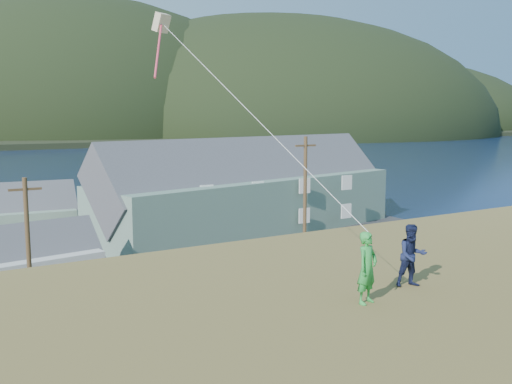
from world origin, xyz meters
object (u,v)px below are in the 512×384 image
(kite_flyer_navy, at_px, (412,256))
(lodge, at_px, (252,189))
(shed_white, at_px, (43,261))
(kite_flyer_green, at_px, (367,268))
(shed_palegreen_far, at_px, (18,216))

(kite_flyer_navy, bearing_deg, lodge, 83.45)
(kite_flyer_navy, bearing_deg, shed_white, 116.16)
(lodge, xyz_separation_m, kite_flyer_navy, (-17.24, -37.31, 3.66))
(lodge, relative_size, kite_flyer_navy, 21.22)
(lodge, height_order, shed_white, lodge)
(lodge, distance_m, shed_white, 23.26)
(shed_white, height_order, kite_flyer_green, kite_flyer_green)
(kite_flyer_green, xyz_separation_m, kite_flyer_navy, (1.80, 0.40, -0.04))
(shed_white, distance_m, kite_flyer_navy, 28.61)
(lodge, xyz_separation_m, shed_palegreen_far, (-20.24, 6.40, -1.77))
(kite_flyer_green, height_order, kite_flyer_navy, kite_flyer_green)
(lodge, relative_size, shed_palegreen_far, 3.19)
(shed_palegreen_far, height_order, kite_flyer_green, kite_flyer_green)
(lodge, xyz_separation_m, shed_white, (-21.10, -9.57, -2.16))
(kite_flyer_green, bearing_deg, lodge, 46.65)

